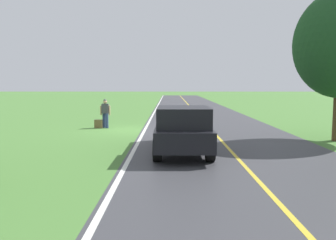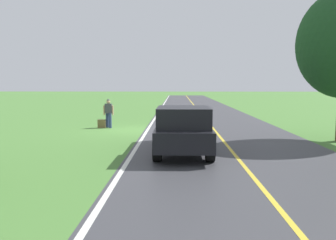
{
  "view_description": "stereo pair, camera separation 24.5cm",
  "coord_description": "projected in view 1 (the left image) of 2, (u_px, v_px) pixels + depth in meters",
  "views": [
    {
      "loc": [
        -2.33,
        19.22,
        2.63
      ],
      "look_at": [
        -2.28,
        7.52,
        1.39
      ],
      "focal_mm": 36.32,
      "sensor_mm": 36.0,
      "label": 1
    },
    {
      "loc": [
        -2.58,
        19.22,
        2.63
      ],
      "look_at": [
        -2.28,
        7.52,
        1.39
      ],
      "focal_mm": 36.32,
      "sensor_mm": 36.0,
      "label": 2
    }
  ],
  "objects": [
    {
      "name": "road_surface",
      "position": [
        212.0,
        130.0,
        19.38
      ],
      "size": [
        8.05,
        120.0,
        0.0
      ],
      "primitive_type": "cube",
      "color": "#3D3D42",
      "rests_on": "ground"
    },
    {
      "name": "lane_edge_line",
      "position": [
        145.0,
        130.0,
        19.4
      ],
      "size": [
        0.16,
        117.6,
        0.0
      ],
      "primitive_type": "cube",
      "color": "silver",
      "rests_on": "ground"
    },
    {
      "name": "hitchhiker_walking",
      "position": [
        105.0,
        112.0,
        20.4
      ],
      "size": [
        0.62,
        0.51,
        1.75
      ],
      "color": "navy",
      "rests_on": "ground"
    },
    {
      "name": "ground_plane",
      "position": [
        129.0,
        130.0,
        19.4
      ],
      "size": [
        200.0,
        200.0,
        0.0
      ],
      "primitive_type": "plane",
      "color": "#4C7F38"
    },
    {
      "name": "suitcase_carried",
      "position": [
        98.0,
        124.0,
        20.4
      ],
      "size": [
        0.46,
        0.2,
        0.51
      ],
      "primitive_type": "cube",
      "rotation": [
        0.0,
        0.0,
        1.57
      ],
      "color": "brown",
      "rests_on": "ground"
    },
    {
      "name": "pickup_truck_passing",
      "position": [
        182.0,
        128.0,
        12.95
      ],
      "size": [
        2.11,
        5.4,
        1.82
      ],
      "color": "black",
      "rests_on": "ground"
    },
    {
      "name": "lane_centre_line",
      "position": [
        212.0,
        130.0,
        19.38
      ],
      "size": [
        0.14,
        117.6,
        0.0
      ],
      "primitive_type": "cube",
      "color": "gold",
      "rests_on": "ground"
    }
  ]
}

